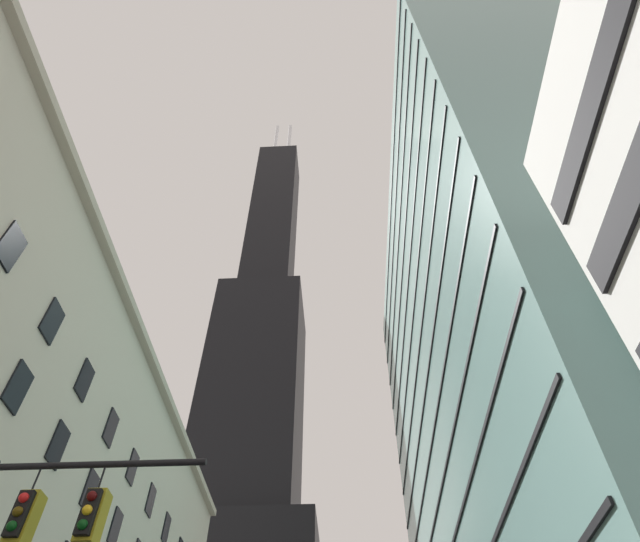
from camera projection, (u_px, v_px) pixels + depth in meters
dark_skyscraper at (248, 453)px, 99.54m from camera, size 26.97×26.97×188.12m
glass_office_midrise at (517, 385)px, 45.77m from camera, size 16.35×49.69×59.06m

